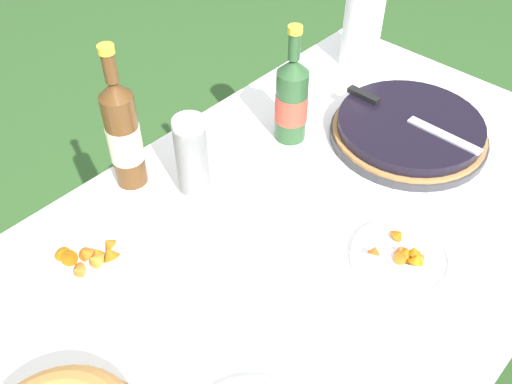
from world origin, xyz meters
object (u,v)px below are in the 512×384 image
(snack_plate_near, at_px, (401,256))
(paper_towel_roll, at_px, (363,25))
(berry_tart, at_px, (407,129))
(cider_bottle_green, at_px, (292,100))
(serving_knife, at_px, (400,113))
(snack_plate_right, at_px, (89,260))
(cider_bottle_amber, at_px, (123,134))
(cup_stack, at_px, (192,157))

(snack_plate_near, relative_size, paper_towel_roll, 0.83)
(berry_tart, bearing_deg, paper_towel_roll, 54.63)
(cider_bottle_green, height_order, snack_plate_near, cider_bottle_green)
(serving_knife, bearing_deg, snack_plate_right, -105.33)
(cider_bottle_amber, height_order, snack_plate_right, cider_bottle_amber)
(snack_plate_right, bearing_deg, serving_knife, -15.88)
(snack_plate_right, bearing_deg, snack_plate_near, -46.42)
(cup_stack, bearing_deg, snack_plate_near, -72.38)
(serving_knife, xyz_separation_m, paper_towel_roll, (0.21, 0.27, 0.06))
(serving_knife, relative_size, cider_bottle_green, 1.23)
(snack_plate_near, bearing_deg, paper_towel_roll, 42.00)
(berry_tart, relative_size, cup_stack, 1.95)
(berry_tart, xyz_separation_m, cider_bottle_amber, (-0.57, 0.39, 0.11))
(cup_stack, distance_m, paper_towel_roll, 0.71)
(snack_plate_near, xyz_separation_m, paper_towel_roll, (0.56, 0.51, 0.11))
(snack_plate_right, bearing_deg, berry_tart, -17.85)
(paper_towel_roll, bearing_deg, serving_knife, -128.14)
(snack_plate_right, bearing_deg, cider_bottle_green, -3.01)
(snack_plate_near, bearing_deg, snack_plate_right, 133.58)
(berry_tart, distance_m, cider_bottle_green, 0.31)
(serving_knife, height_order, cup_stack, cup_stack)
(cider_bottle_amber, bearing_deg, cider_bottle_green, -23.72)
(cup_stack, relative_size, paper_towel_roll, 0.82)
(berry_tart, height_order, paper_towel_roll, paper_towel_roll)
(serving_knife, bearing_deg, cup_stack, -113.67)
(cup_stack, xyz_separation_m, snack_plate_right, (-0.29, 0.00, -0.09))
(serving_knife, height_order, cider_bottle_green, cider_bottle_green)
(snack_plate_near, height_order, paper_towel_roll, paper_towel_roll)
(cider_bottle_green, height_order, snack_plate_right, cider_bottle_green)
(serving_knife, xyz_separation_m, snack_plate_near, (-0.35, -0.23, -0.05))
(cider_bottle_green, xyz_separation_m, paper_towel_roll, (0.41, 0.08, 0.01))
(serving_knife, distance_m, cup_stack, 0.54)
(cup_stack, distance_m, snack_plate_near, 0.49)
(berry_tart, height_order, cup_stack, cup_stack)
(berry_tart, distance_m, cup_stack, 0.56)
(cup_stack, relative_size, snack_plate_right, 0.90)
(berry_tart, xyz_separation_m, paper_towel_roll, (0.21, 0.30, 0.09))
(cup_stack, relative_size, snack_plate_near, 0.98)
(cider_bottle_amber, height_order, snack_plate_near, cider_bottle_amber)
(serving_knife, bearing_deg, cider_bottle_amber, -121.55)
(cider_bottle_amber, height_order, paper_towel_roll, cider_bottle_amber)
(cup_stack, bearing_deg, cider_bottle_amber, 119.13)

